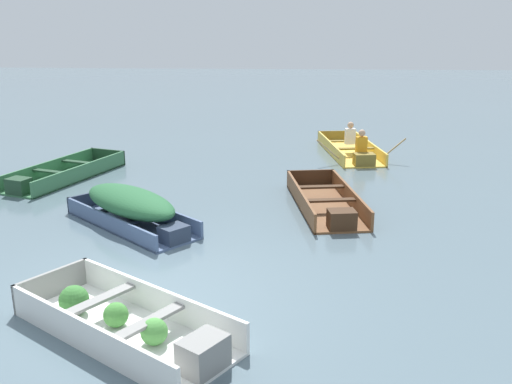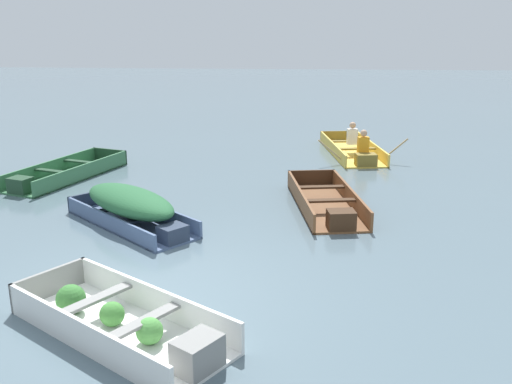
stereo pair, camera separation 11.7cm
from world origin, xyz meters
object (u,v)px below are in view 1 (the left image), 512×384
at_px(dinghy_white_foreground, 125,323).
at_px(rowboat_yellow_with_crew, 351,149).
at_px(skiff_slate_blue_near_moored, 131,206).
at_px(skiff_wooden_brown_mid_moored, 327,203).
at_px(skiff_green_far_moored, 62,175).

bearing_deg(dinghy_white_foreground, rowboat_yellow_with_crew, 70.24).
height_order(dinghy_white_foreground, skiff_slate_blue_near_moored, skiff_slate_blue_near_moored).
relative_size(dinghy_white_foreground, skiff_slate_blue_near_moored, 1.07).
relative_size(skiff_slate_blue_near_moored, skiff_wooden_brown_mid_moored, 0.88).
distance_m(dinghy_white_foreground, skiff_slate_blue_near_moored, 3.89).
bearing_deg(skiff_slate_blue_near_moored, skiff_wooden_brown_mid_moored, 18.91).
xyz_separation_m(dinghy_white_foreground, skiff_slate_blue_near_moored, (-0.99, 3.76, 0.23)).
bearing_deg(dinghy_white_foreground, skiff_slate_blue_near_moored, 104.68).
height_order(dinghy_white_foreground, skiff_wooden_brown_mid_moored, dinghy_white_foreground).
distance_m(dinghy_white_foreground, skiff_wooden_brown_mid_moored, 5.64).
bearing_deg(skiff_slate_blue_near_moored, rowboat_yellow_with_crew, 53.47).
bearing_deg(skiff_wooden_brown_mid_moored, rowboat_yellow_with_crew, 79.19).
height_order(dinghy_white_foreground, rowboat_yellow_with_crew, rowboat_yellow_with_crew).
distance_m(skiff_wooden_brown_mid_moored, rowboat_yellow_with_crew, 4.98).
xyz_separation_m(skiff_green_far_moored, rowboat_yellow_with_crew, (7.08, 3.10, 0.05)).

